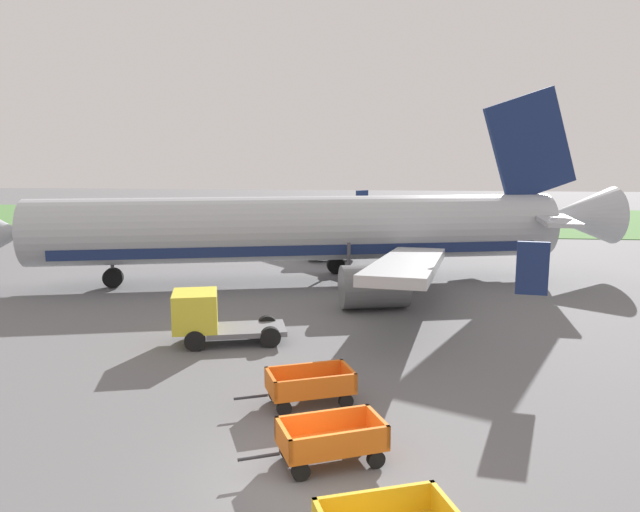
{
  "coord_description": "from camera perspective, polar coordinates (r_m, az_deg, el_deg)",
  "views": [
    {
      "loc": [
        1.78,
        -13.08,
        7.49
      ],
      "look_at": [
        -1.08,
        14.51,
        2.8
      ],
      "focal_mm": 34.57,
      "sensor_mm": 36.0,
      "label": 1
    }
  ],
  "objects": [
    {
      "name": "ground_plane",
      "position": [
        15.18,
        -1.7,
        -19.98
      ],
      "size": [
        220.0,
        220.0,
        0.0
      ],
      "primitive_type": "plane",
      "color": "slate"
    },
    {
      "name": "grass_strip",
      "position": [
        69.53,
        4.43,
        3.41
      ],
      "size": [
        220.0,
        28.0,
        0.06
      ],
      "primitive_type": "cube",
      "color": "#518442",
      "rests_on": "ground"
    },
    {
      "name": "airplane",
      "position": [
        35.6,
        -0.28,
        2.44
      ],
      "size": [
        37.27,
        30.18,
        11.34
      ],
      "color": "#B2B7BC",
      "rests_on": "ground"
    },
    {
      "name": "baggage_cart_second_in_row",
      "position": [
        15.59,
        1.02,
        -16.63
      ],
      "size": [
        3.55,
        2.29,
        1.07
      ],
      "color": "orange",
      "rests_on": "ground"
    },
    {
      "name": "baggage_cart_third_in_row",
      "position": [
        18.81,
        -0.95,
        -11.88
      ],
      "size": [
        3.56,
        2.25,
        1.07
      ],
      "color": "orange",
      "rests_on": "ground"
    },
    {
      "name": "service_truck_beside_carts",
      "position": [
        24.75,
        -10.32,
        -5.52
      ],
      "size": [
        4.72,
        2.96,
        2.1
      ],
      "color": "slate",
      "rests_on": "ground"
    }
  ]
}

